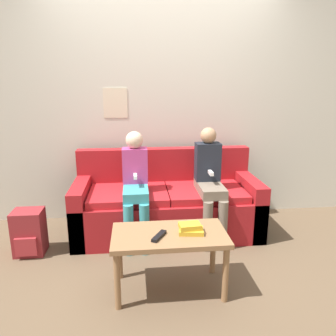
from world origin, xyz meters
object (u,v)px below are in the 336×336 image
object	(u,v)px
coffee_table	(169,241)
person_right	(210,179)
tv_remote	(159,236)
backpack	(29,233)
couch	(167,205)
person_left	(135,182)

from	to	relation	value
coffee_table	person_right	xyz separation A→B (m)	(0.48, 0.81, 0.21)
coffee_table	tv_remote	xyz separation A→B (m)	(-0.08, -0.06, 0.07)
person_right	backpack	world-z (taller)	person_right
backpack	coffee_table	bearing A→B (deg)	-28.85
couch	person_left	world-z (taller)	person_left
tv_remote	backpack	xyz separation A→B (m)	(-1.12, 0.72, -0.27)
person_left	backpack	size ratio (longest dim) A/B	2.59
person_left	person_right	size ratio (longest dim) A/B	0.98
person_left	tv_remote	distance (m)	0.89
person_left	coffee_table	bearing A→B (deg)	-73.83
person_right	backpack	size ratio (longest dim) A/B	2.66
coffee_table	person_right	world-z (taller)	person_right
tv_remote	couch	bearing A→B (deg)	111.49
couch	person_right	world-z (taller)	person_right
couch	coffee_table	size ratio (longest dim) A/B	2.22
person_right	tv_remote	xyz separation A→B (m)	(-0.56, -0.87, -0.13)
couch	person_right	bearing A→B (deg)	-25.00
couch	tv_remote	size ratio (longest dim) A/B	11.00
person_left	person_right	distance (m)	0.71
couch	coffee_table	distance (m)	1.01
backpack	couch	bearing A→B (deg)	14.83
person_left	backpack	distance (m)	1.05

